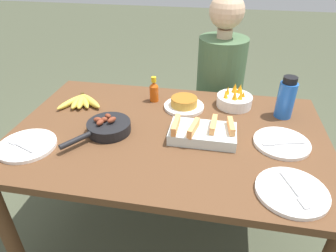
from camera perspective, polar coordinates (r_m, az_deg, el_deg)
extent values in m
plane|color=#474C38|center=(1.93, 0.00, -20.05)|extent=(14.00, 14.00, 0.00)
cube|color=brown|center=(1.42, 0.00, -1.62)|extent=(1.47, 0.93, 0.03)
cylinder|color=brown|center=(1.65, -28.01, -17.88)|extent=(0.07, 0.07, 0.72)
cylinder|color=brown|center=(2.14, -15.92, -2.12)|extent=(0.07, 0.07, 0.72)
cylinder|color=brown|center=(2.00, 21.66, -6.01)|extent=(0.07, 0.07, 0.72)
ellipsoid|color=gold|center=(1.71, -17.99, 4.38)|extent=(0.10, 0.19, 0.03)
ellipsoid|color=gold|center=(1.70, -16.82, 4.49)|extent=(0.05, 0.16, 0.04)
ellipsoid|color=gold|center=(1.70, -16.28, 4.52)|extent=(0.08, 0.17, 0.04)
ellipsoid|color=gold|center=(1.70, -15.55, 4.54)|extent=(0.12, 0.16, 0.03)
ellipsoid|color=gold|center=(1.69, -14.60, 4.65)|extent=(0.18, 0.15, 0.04)
cylinder|color=#4C3819|center=(1.76, -15.94, 5.58)|extent=(0.02, 0.02, 0.04)
cube|color=silver|center=(1.36, 6.60, -1.46)|extent=(0.30, 0.17, 0.05)
cube|color=#F29E56|center=(1.33, 1.50, 0.18)|extent=(0.02, 0.14, 0.04)
cube|color=#F29E56|center=(1.31, 4.86, -0.40)|extent=(0.05, 0.13, 0.04)
cube|color=#F29E56|center=(1.35, 8.65, 0.23)|extent=(0.03, 0.13, 0.04)
cube|color=#F29E56|center=(1.35, 11.90, -0.09)|extent=(0.04, 0.12, 0.04)
cylinder|color=black|center=(1.43, -11.07, -0.92)|extent=(0.20, 0.20, 0.01)
cylinder|color=black|center=(1.42, -11.18, -0.04)|extent=(0.20, 0.20, 0.04)
cylinder|color=black|center=(1.34, -17.19, -2.61)|extent=(0.10, 0.14, 0.02)
ellipsoid|color=brown|center=(1.43, -11.37, 1.87)|extent=(0.04, 0.04, 0.03)
ellipsoid|color=brown|center=(1.38, -12.81, 0.66)|extent=(0.04, 0.05, 0.03)
ellipsoid|color=brown|center=(1.41, -13.24, 1.17)|extent=(0.04, 0.03, 0.03)
ellipsoid|color=brown|center=(1.41, -12.06, 1.21)|extent=(0.04, 0.03, 0.03)
ellipsoid|color=brown|center=(1.39, -10.67, 1.17)|extent=(0.05, 0.06, 0.03)
cylinder|color=white|center=(1.61, 3.06, 3.73)|extent=(0.21, 0.21, 0.02)
cylinder|color=gold|center=(1.59, 3.09, 4.63)|extent=(0.14, 0.14, 0.04)
cylinder|color=#9B601E|center=(1.58, 3.11, 5.34)|extent=(0.14, 0.14, 0.00)
cylinder|color=white|center=(1.41, 20.82, -3.03)|extent=(0.24, 0.24, 0.02)
cylinder|color=#B2B2B7|center=(1.40, 22.19, -3.06)|extent=(0.13, 0.04, 0.01)
cube|color=#B2B2B7|center=(1.36, 18.61, -3.26)|extent=(0.06, 0.03, 0.00)
cylinder|color=white|center=(1.44, -25.25, -3.38)|extent=(0.25, 0.25, 0.02)
cylinder|color=#B2B2B7|center=(1.41, -25.74, -3.84)|extent=(0.11, 0.05, 0.01)
cube|color=#B2B2B7|center=(1.47, -27.49, -2.79)|extent=(0.05, 0.04, 0.00)
cylinder|color=white|center=(1.17, 22.48, -11.48)|extent=(0.25, 0.25, 0.02)
cylinder|color=#B2B2B7|center=(1.18, 22.10, -10.23)|extent=(0.05, 0.13, 0.01)
cube|color=#B2B2B7|center=(1.13, 24.40, -13.21)|extent=(0.04, 0.06, 0.00)
cylinder|color=white|center=(1.65, 12.50, 4.70)|extent=(0.19, 0.19, 0.06)
cone|color=orange|center=(1.63, 14.16, 5.82)|extent=(0.03, 0.03, 0.04)
cone|color=orange|center=(1.67, 13.57, 6.87)|extent=(0.06, 0.05, 0.06)
cone|color=orange|center=(1.67, 12.62, 7.05)|extent=(0.04, 0.04, 0.06)
cone|color=orange|center=(1.65, 11.31, 6.60)|extent=(0.04, 0.04, 0.05)
cone|color=orange|center=(1.61, 10.92, 5.93)|extent=(0.04, 0.05, 0.05)
cone|color=orange|center=(1.59, 12.61, 5.69)|extent=(0.04, 0.03, 0.06)
cone|color=orange|center=(1.61, 13.69, 5.62)|extent=(0.05, 0.05, 0.05)
cylinder|color=blue|center=(1.60, 21.50, 4.61)|extent=(0.09, 0.09, 0.18)
cylinder|color=black|center=(1.56, 22.28, 8.10)|extent=(0.07, 0.07, 0.03)
cylinder|color=#C64C0F|center=(1.66, -2.67, 6.19)|extent=(0.05, 0.05, 0.09)
cone|color=#C64C0F|center=(1.64, -2.72, 7.98)|extent=(0.05, 0.05, 0.03)
cylinder|color=gold|center=(1.63, -2.74, 8.85)|extent=(0.03, 0.03, 0.03)
cube|color=black|center=(2.24, 8.73, -3.03)|extent=(0.33, 0.33, 0.49)
cylinder|color=#476642|center=(1.99, 9.92, 8.96)|extent=(0.30, 0.30, 0.52)
cylinder|color=#DBB28E|center=(1.90, 10.75, 16.93)|extent=(0.09, 0.09, 0.05)
sphere|color=#DBB28E|center=(1.87, 11.17, 20.70)|extent=(0.21, 0.21, 0.21)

